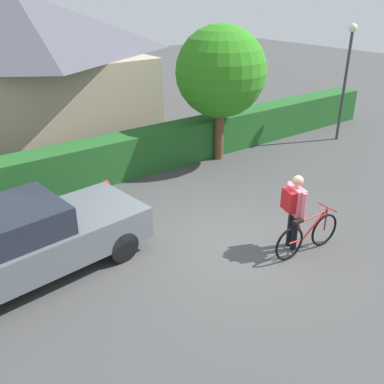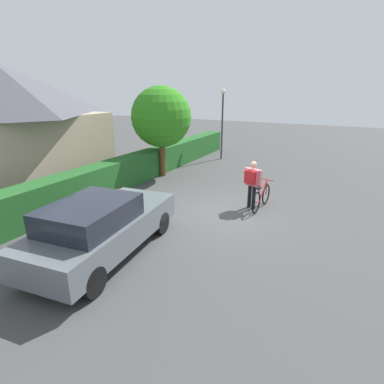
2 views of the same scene
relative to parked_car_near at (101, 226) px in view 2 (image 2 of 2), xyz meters
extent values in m
plane|color=#434343|center=(3.91, -1.54, -0.79)|extent=(60.00, 60.00, 0.00)
cube|color=#215823|center=(3.91, 3.30, -0.18)|extent=(21.31, 0.90, 1.22)
cube|color=tan|center=(2.67, 7.58, 0.67)|extent=(7.76, 4.77, 2.93)
cube|color=slate|center=(0.11, 0.01, -0.13)|extent=(4.65, 2.28, 0.67)
cube|color=#1E232D|center=(-0.35, -0.04, 0.47)|extent=(2.31, 1.81, 0.54)
cylinder|color=black|center=(1.54, 0.98, -0.47)|extent=(0.67, 0.25, 0.65)
cylinder|color=black|center=(1.71, -0.63, -0.47)|extent=(0.67, 0.25, 0.65)
cylinder|color=black|center=(-1.49, 0.65, -0.47)|extent=(0.67, 0.25, 0.65)
cylinder|color=black|center=(-1.31, -0.96, -0.47)|extent=(0.67, 0.25, 0.65)
torus|color=black|center=(5.46, -2.69, -0.42)|extent=(0.75, 0.10, 0.75)
torus|color=black|center=(4.44, -2.62, -0.42)|extent=(0.75, 0.10, 0.75)
cylinder|color=#B21E1E|center=(5.15, -2.66, -0.17)|extent=(0.66, 0.08, 0.56)
cylinder|color=#B21E1E|center=(4.73, -2.64, -0.21)|extent=(0.24, 0.05, 0.47)
cylinder|color=#B21E1E|center=(5.02, -2.66, 0.03)|extent=(0.79, 0.09, 0.09)
cylinder|color=#B21E1E|center=(4.64, -2.63, -0.43)|extent=(0.39, 0.06, 0.05)
cylinder|color=#B21E1E|center=(5.46, -2.69, -0.16)|extent=(0.04, 0.04, 0.52)
cube|color=black|center=(4.62, -2.63, 0.05)|extent=(0.23, 0.11, 0.06)
cylinder|color=#B21E1E|center=(5.46, -2.69, 0.13)|extent=(0.06, 0.50, 0.03)
cylinder|color=black|center=(4.87, -2.25, -0.38)|extent=(0.13, 0.13, 0.83)
cylinder|color=black|center=(4.82, -2.42, -0.38)|extent=(0.13, 0.13, 0.83)
cube|color=#E5727F|center=(4.84, -2.34, 0.33)|extent=(0.34, 0.52, 0.59)
sphere|color=tan|center=(4.84, -2.34, 0.77)|extent=(0.22, 0.22, 0.22)
cylinder|color=#E5727F|center=(4.93, -2.06, 0.35)|extent=(0.09, 0.09, 0.56)
cylinder|color=#E5727F|center=(4.76, -2.61, 0.35)|extent=(0.09, 0.09, 0.56)
cube|color=red|center=(4.69, -2.29, 0.36)|extent=(0.27, 0.42, 0.45)
cylinder|color=#38383D|center=(11.80, 1.63, 1.08)|extent=(0.10, 0.10, 3.74)
sphere|color=#F2EDCC|center=(11.80, 1.63, 3.06)|extent=(0.28, 0.28, 0.28)
cylinder|color=brown|center=(7.03, 2.73, 0.18)|extent=(0.29, 0.29, 1.95)
sphere|color=#2F831D|center=(7.03, 2.73, 1.98)|extent=(2.76, 2.76, 2.76)
cylinder|color=red|center=(2.46, 1.58, -0.44)|extent=(0.20, 0.20, 0.70)
sphere|color=red|center=(2.46, 1.58, -0.07)|extent=(0.18, 0.18, 0.18)
camera|label=1|loc=(-1.60, -7.43, 4.30)|focal=40.48mm
camera|label=2|loc=(-5.02, -5.10, 3.19)|focal=28.55mm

